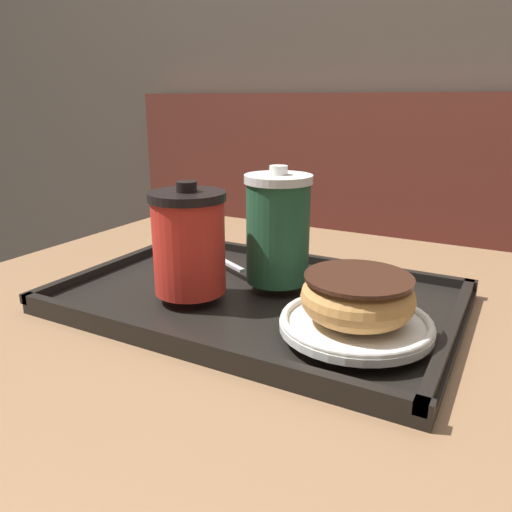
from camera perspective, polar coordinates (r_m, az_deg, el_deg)
wall_behind at (r=1.65m, az=20.73°, el=24.07°), size 8.00×0.05×2.40m
booth_bench at (r=1.59m, az=11.32°, el=-7.64°), size 1.75×0.44×1.00m
cafe_table at (r=0.72m, az=0.56°, el=-18.49°), size 0.88×0.79×0.73m
serving_tray at (r=0.63m, az=0.00°, el=-4.93°), size 0.47×0.32×0.02m
coffee_cup_front at (r=0.60m, az=-7.68°, el=1.61°), size 0.09×0.09×0.13m
coffee_cup_rear at (r=0.62m, az=2.51°, el=3.18°), size 0.08×0.08×0.15m
plate_with_chocolate_donut at (r=0.52m, az=11.33°, el=-7.52°), size 0.15×0.15×0.01m
donut_chocolate_glazed at (r=0.51m, az=11.52°, el=-4.53°), size 0.11×0.11×0.04m
spoon at (r=0.76m, az=-5.97°, el=0.78°), size 0.14×0.08×0.01m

